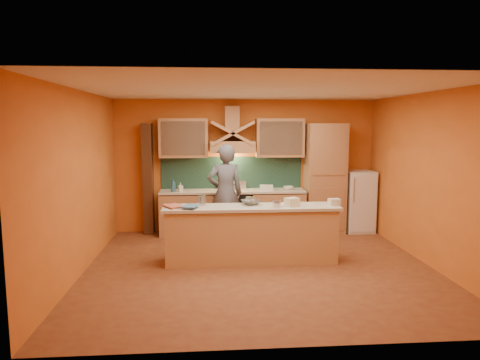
{
  "coord_description": "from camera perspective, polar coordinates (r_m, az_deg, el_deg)",
  "views": [
    {
      "loc": [
        -0.81,
        -6.58,
        2.27
      ],
      "look_at": [
        -0.24,
        0.9,
        1.3
      ],
      "focal_mm": 32.0,
      "sensor_mm": 36.0,
      "label": 1
    }
  ],
  "objects": [
    {
      "name": "upper_cabinet_right",
      "position": [
        9.04,
        5.31,
        5.62
      ],
      "size": [
        1.0,
        0.35,
        0.8
      ],
      "primitive_type": "cube",
      "color": "tan",
      "rests_on": "wall_back"
    },
    {
      "name": "book_upper",
      "position": [
        6.93,
        -7.47,
        -3.45
      ],
      "size": [
        0.31,
        0.36,
        0.02
      ],
      "primitive_type": "imported",
      "rotation": [
        0.0,
        0.0,
        -0.34
      ],
      "color": "teal",
      "rests_on": "island_top"
    },
    {
      "name": "person",
      "position": [
        8.31,
        -1.99,
        -1.78
      ],
      "size": [
        0.76,
        0.56,
        1.9
      ],
      "primitive_type": "imported",
      "rotation": [
        0.0,
        0.0,
        3.3
      ],
      "color": "slate",
      "rests_on": "floor"
    },
    {
      "name": "kitchen_scale",
      "position": [
        6.92,
        4.88,
        -3.33
      ],
      "size": [
        0.12,
        0.12,
        0.09
      ],
      "primitive_type": "cube",
      "rotation": [
        0.0,
        0.0,
        0.15
      ],
      "color": "white",
      "rests_on": "island_top"
    },
    {
      "name": "fridge",
      "position": [
        9.49,
        15.52,
        -2.74
      ],
      "size": [
        0.58,
        0.6,
        1.3
      ],
      "primitive_type": "cube",
      "color": "white",
      "rests_on": "floor"
    },
    {
      "name": "pot_large",
      "position": [
        8.77,
        -1.99,
        -1.15
      ],
      "size": [
        0.27,
        0.27,
        0.14
      ],
      "primitive_type": "cylinder",
      "rotation": [
        0.0,
        0.0,
        -0.1
      ],
      "color": "silver",
      "rests_on": "stove"
    },
    {
      "name": "stove",
      "position": [
        8.98,
        -1.0,
        -4.33
      ],
      "size": [
        0.6,
        0.58,
        0.9
      ],
      "primitive_type": "cube",
      "color": "black",
      "rests_on": "floor"
    },
    {
      "name": "book_lower",
      "position": [
        6.97,
        -9.79,
        -3.57
      ],
      "size": [
        0.39,
        0.42,
        0.03
      ],
      "primitive_type": "imported",
      "rotation": [
        0.0,
        0.0,
        0.56
      ],
      "color": "#C35F45",
      "rests_on": "island_top"
    },
    {
      "name": "pantry_column",
      "position": [
        9.19,
        11.22,
        0.22
      ],
      "size": [
        0.8,
        0.6,
        2.3
      ],
      "primitive_type": "cube",
      "color": "tan",
      "rests_on": "floor"
    },
    {
      "name": "jar_small",
      "position": [
        7.09,
        1.29,
        -2.83
      ],
      "size": [
        0.17,
        0.17,
        0.14
      ],
      "primitive_type": "cylinder",
      "rotation": [
        0.0,
        0.0,
        -0.36
      ],
      "color": "white",
      "rests_on": "island_top"
    },
    {
      "name": "upper_cabinet_left",
      "position": [
        8.92,
        -7.52,
        5.56
      ],
      "size": [
        1.0,
        0.35,
        0.8
      ],
      "primitive_type": "cube",
      "color": "tan",
      "rests_on": "wall_back"
    },
    {
      "name": "wall_front",
      "position": [
        4.25,
        6.8,
        -4.53
      ],
      "size": [
        5.5,
        0.02,
        2.8
      ],
      "primitive_type": "cube",
      "color": "orange",
      "rests_on": "floor"
    },
    {
      "name": "base_cabinet_left",
      "position": [
        8.98,
        -7.08,
        -4.52
      ],
      "size": [
        1.1,
        0.6,
        0.86
      ],
      "primitive_type": "cube",
      "color": "tan",
      "rests_on": "floor"
    },
    {
      "name": "bowl_back",
      "position": [
        9.05,
        6.46,
        -1.06
      ],
      "size": [
        0.26,
        0.26,
        0.07
      ],
      "primitive_type": "imported",
      "rotation": [
        0.0,
        0.0,
        -0.29
      ],
      "color": "silver",
      "rests_on": "counter_top"
    },
    {
      "name": "trim_column_left",
      "position": [
        9.08,
        -12.15,
        0.11
      ],
      "size": [
        0.2,
        0.3,
        2.3
      ],
      "primitive_type": "cube",
      "color": "#472816",
      "rests_on": "floor"
    },
    {
      "name": "floor",
      "position": [
        7.01,
        2.59,
        -11.55
      ],
      "size": [
        5.5,
        5.0,
        0.01
      ],
      "primitive_type": "cube",
      "color": "brown",
      "rests_on": "ground"
    },
    {
      "name": "wall_back",
      "position": [
        9.16,
        0.75,
        1.91
      ],
      "size": [
        5.5,
        0.02,
        2.8
      ],
      "primitive_type": "cube",
      "color": "orange",
      "rests_on": "floor"
    },
    {
      "name": "mixing_bowl",
      "position": [
        7.17,
        1.45,
        -2.99
      ],
      "size": [
        0.41,
        0.41,
        0.08
      ],
      "primitive_type": "imported",
      "rotation": [
        0.0,
        0.0,
        0.37
      ],
      "color": "silver",
      "rests_on": "island_top"
    },
    {
      "name": "range_hood",
      "position": [
        8.86,
        -1.04,
        4.45
      ],
      "size": [
        0.92,
        0.5,
        0.24
      ],
      "primitive_type": "cube",
      "color": "tan",
      "rests_on": "wall_back"
    },
    {
      "name": "jar_large",
      "position": [
        7.15,
        -5.1,
        -2.72
      ],
      "size": [
        0.14,
        0.14,
        0.16
      ],
      "primitive_type": "cylinder",
      "rotation": [
        0.0,
        0.0,
        -0.12
      ],
      "color": "silver",
      "rests_on": "island_top"
    },
    {
      "name": "cloth",
      "position": [
        7.12,
        6.16,
        -3.35
      ],
      "size": [
        0.26,
        0.21,
        0.02
      ],
      "primitive_type": "cube",
      "rotation": [
        0.0,
        0.0,
        -0.13
      ],
      "color": "beige",
      "rests_on": "island_top"
    },
    {
      "name": "ceiling",
      "position": [
        6.65,
        2.74,
        11.92
      ],
      "size": [
        5.5,
        5.0,
        0.01
      ],
      "primitive_type": "cube",
      "color": "white",
      "rests_on": "wall_back"
    },
    {
      "name": "soap_bottle_a",
      "position": [
        8.78,
        -7.93,
        -0.94
      ],
      "size": [
        0.11,
        0.11,
        0.19
      ],
      "primitive_type": "imported",
      "rotation": [
        0.0,
        0.0,
        0.41
      ],
      "color": "silver",
      "rests_on": "counter_top"
    },
    {
      "name": "backsplash",
      "position": [
        9.14,
        -1.12,
        0.95
      ],
      "size": [
        3.0,
        0.03,
        0.7
      ],
      "primitive_type": "cube",
      "color": "#1A3930",
      "rests_on": "wall_back"
    },
    {
      "name": "wall_right",
      "position": [
        7.53,
        23.91,
        0.09
      ],
      "size": [
        0.02,
        5.0,
        2.8
      ],
      "primitive_type": "cube",
      "color": "orange",
      "rests_on": "floor"
    },
    {
      "name": "dish_rack",
      "position": [
        8.94,
        3.54,
        -1.02
      ],
      "size": [
        0.3,
        0.25,
        0.1
      ],
      "primitive_type": "cube",
      "rotation": [
        0.0,
        0.0,
        -0.13
      ],
      "color": "silver",
      "rests_on": "counter_top"
    },
    {
      "name": "grocery_bag_b",
      "position": [
        7.28,
        12.45,
        -2.87
      ],
      "size": [
        0.2,
        0.16,
        0.11
      ],
      "primitive_type": "cube",
      "rotation": [
        0.0,
        0.0,
        0.15
      ],
      "color": "beige",
      "rests_on": "island_top"
    },
    {
      "name": "base_cabinet_right",
      "position": [
        9.09,
        5.01,
        -4.35
      ],
      "size": [
        1.1,
        0.6,
        0.86
      ],
      "primitive_type": "cube",
      "color": "tan",
      "rests_on": "floor"
    },
    {
      "name": "grocery_bag_a",
      "position": [
        7.07,
        6.95,
        -2.94
      ],
      "size": [
        0.27,
        0.25,
        0.14
      ],
      "primitive_type": "cube",
      "rotation": [
        0.0,
        0.0,
        0.47
      ],
      "color": "beige",
      "rests_on": "island_top"
    },
    {
      "name": "soap_bottle_b",
      "position": [
        8.8,
        -8.9,
        -0.7
      ],
      "size": [
        0.1,
        0.1,
        0.26
      ],
      "primitive_type": "imported",
      "rotation": [
        0.0,
        0.0,
        0.03
      ],
      "color": "#305F84",
      "rests_on": "counter_top"
    },
    {
      "name": "wall_left",
      "position": [
        6.91,
        -20.59,
        -0.35
      ],
      "size": [
        0.02,
        5.0,
        2.8
      ],
      "primitive_type": "cube",
      "color": "orange",
      "rests_on": "floor"
    },
    {
      "name": "counter_top",
      "position": [
        8.9,
        -1.01,
        -1.49
      ],
      "size": [
        3.0,
        0.62,
        0.04
      ],
      "primitive_type": "cube",
      "color": "beige",
      "rests_on": "base_cabinet_left"
    },
    {
      "name": "pot_small",
      "position": [
        8.95,
        -0.66,
        -1.01
      ],
      "size": [
        0.28,
        0.28,
        0.13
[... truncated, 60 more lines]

